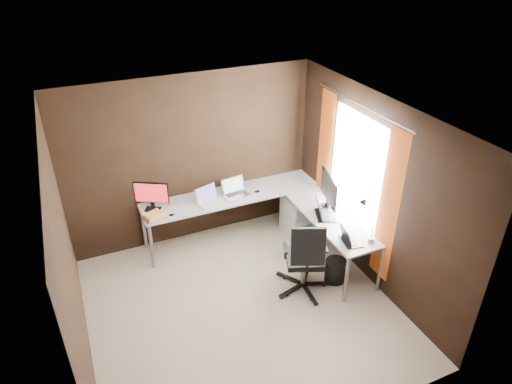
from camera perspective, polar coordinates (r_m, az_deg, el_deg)
room at (r=5.24m, az=1.11°, el=-2.72°), size 3.60×3.60×2.50m
desk at (r=6.48m, az=1.48°, el=-1.94°), size 2.65×2.25×0.73m
drawer_pedestal at (r=7.00m, az=5.41°, el=-3.09°), size 0.42×0.50×0.60m
monitor_left at (r=6.38m, az=-12.94°, el=-0.31°), size 0.43×0.26×0.42m
monitor_right at (r=6.30m, az=9.09°, el=0.25°), size 0.22×0.62×0.52m
laptop_white at (r=6.51m, az=-5.93°, el=-0.89°), size 0.40×0.34×0.23m
laptop_silver at (r=6.68m, az=-2.63°, el=0.12°), size 0.40×0.31×0.24m
laptop_black_big at (r=6.24m, az=8.38°, el=-2.57°), size 0.37×0.43×0.24m
laptop_black_small at (r=5.81m, az=11.55°, el=-5.73°), size 0.28×0.35×0.21m
book_stack at (r=6.27m, az=-12.64°, el=-2.98°), size 0.30×0.27×0.08m
mouse_left at (r=6.30m, az=-10.53°, el=-2.83°), size 0.09×0.07×0.03m
mouse_corner at (r=6.73m, az=0.16°, el=0.07°), size 0.10×0.07×0.03m
desk_lamp at (r=5.70m, az=13.71°, el=-2.88°), size 0.19×0.22×0.59m
office_chair at (r=5.98m, az=6.04°, el=-9.65°), size 0.60×0.64×1.07m
wastebasket at (r=6.26m, az=9.87°, el=-9.62°), size 0.31×0.31×0.32m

